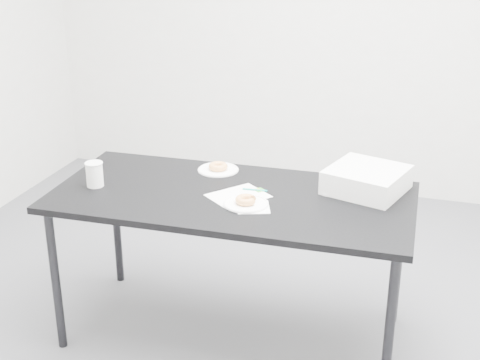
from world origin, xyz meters
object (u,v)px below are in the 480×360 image
(donut_near, at_px, (246,200))
(bakery_box, at_px, (367,180))
(plate_near, at_px, (246,204))
(coffee_cup, at_px, (95,174))
(plate_far, at_px, (218,170))
(scorecard, at_px, (238,196))
(table, at_px, (232,206))
(donut_far, at_px, (218,166))
(pen, at_px, (255,190))

(donut_near, height_order, bakery_box, bakery_box)
(plate_near, xyz_separation_m, coffee_cup, (-0.76, -0.00, 0.06))
(plate_far, distance_m, bakery_box, 0.76)
(scorecard, xyz_separation_m, bakery_box, (0.56, 0.24, 0.05))
(scorecard, height_order, bakery_box, bakery_box)
(plate_near, bearing_deg, table, 135.46)
(plate_near, xyz_separation_m, donut_far, (-0.26, 0.37, 0.02))
(plate_near, height_order, bakery_box, bakery_box)
(donut_far, bearing_deg, bakery_box, -3.36)
(plate_near, relative_size, coffee_cup, 1.70)
(pen, distance_m, bakery_box, 0.53)
(bakery_box, bearing_deg, pen, -145.58)
(donut_near, bearing_deg, plate_near, 0.00)
(pen, bearing_deg, donut_near, -92.56)
(coffee_cup, relative_size, bakery_box, 0.36)
(table, distance_m, donut_far, 0.33)
(plate_near, distance_m, donut_near, 0.02)
(donut_near, bearing_deg, scorecard, 126.55)
(table, height_order, donut_far, donut_far)
(scorecard, bearing_deg, donut_near, -14.72)
(table, bearing_deg, donut_near, -46.05)
(donut_near, height_order, plate_far, donut_near)
(pen, relative_size, donut_near, 1.23)
(table, distance_m, donut_near, 0.16)
(plate_near, xyz_separation_m, plate_far, (-0.26, 0.37, -0.00))
(table, height_order, pen, pen)
(scorecard, distance_m, bakery_box, 0.61)
(donut_far, bearing_deg, table, -59.45)
(table, bearing_deg, scorecard, -18.16)
(plate_far, bearing_deg, pen, -38.86)
(donut_far, xyz_separation_m, coffee_cup, (-0.50, -0.37, 0.04))
(plate_near, bearing_deg, plate_far, 124.95)
(scorecard, distance_m, donut_near, 0.11)
(plate_near, bearing_deg, coffee_cup, -179.91)
(plate_near, height_order, plate_far, plate_near)
(scorecard, distance_m, coffee_cup, 0.70)
(coffee_cup, height_order, bakery_box, coffee_cup)
(scorecard, distance_m, pen, 0.10)
(pen, bearing_deg, plate_near, -92.56)
(pen, bearing_deg, bakery_box, 13.47)
(donut_near, relative_size, plate_far, 0.46)
(pen, height_order, donut_near, donut_near)
(plate_near, bearing_deg, donut_near, 180.00)
(scorecard, xyz_separation_m, donut_far, (-0.20, 0.29, 0.02))
(scorecard, bearing_deg, plate_far, 163.19)
(pen, xyz_separation_m, bakery_box, (0.50, 0.16, 0.05))
(scorecard, bearing_deg, coffee_cup, -134.22)
(scorecard, bearing_deg, plate_near, -14.72)
(bakery_box, bearing_deg, donut_far, -166.69)
(scorecard, height_order, pen, pen)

